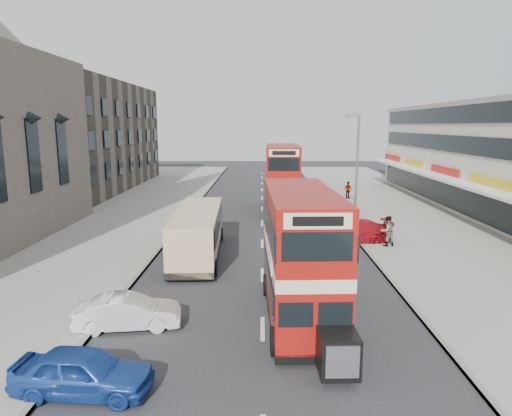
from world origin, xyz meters
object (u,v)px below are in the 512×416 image
(cyclist, at_px, (310,209))
(car_right_b, at_px, (324,208))
(pedestrian_far, at_px, (348,190))
(car_right_a, at_px, (350,231))
(coach, at_px, (198,231))
(street_lamp, at_px, (356,162))
(bus_main, at_px, (301,255))
(car_right_c, at_px, (307,189))
(pedestrian_near, at_px, (387,231))
(car_left_front, at_px, (128,312))
(bus_second, at_px, (283,178))
(car_left_near, at_px, (83,372))

(cyclist, bearing_deg, car_right_b, 4.39)
(pedestrian_far, bearing_deg, car_right_a, -125.70)
(coach, xyz_separation_m, car_right_a, (9.17, 3.09, -0.71))
(street_lamp, distance_m, bus_main, 16.08)
(coach, bearing_deg, pedestrian_far, 55.74)
(coach, distance_m, car_right_c, 23.83)
(car_right_a, xyz_separation_m, pedestrian_near, (1.99, -1.30, 0.34))
(car_right_c, height_order, cyclist, cyclist)
(car_right_a, distance_m, car_right_b, 8.26)
(car_right_a, distance_m, pedestrian_far, 16.82)
(car_right_b, distance_m, pedestrian_near, 9.87)
(bus_main, bearing_deg, car_left_front, 5.93)
(bus_second, relative_size, car_left_front, 2.65)
(bus_main, xyz_separation_m, car_right_a, (4.11, 11.45, -1.80))
(bus_second, height_order, car_right_c, bus_second)
(car_left_near, bearing_deg, street_lamp, -25.70)
(street_lamp, xyz_separation_m, car_left_front, (-11.43, -16.00, -4.16))
(car_left_near, xyz_separation_m, car_right_c, (9.66, 35.69, 0.10))
(car_right_a, bearing_deg, cyclist, -171.48)
(car_left_front, bearing_deg, pedestrian_far, -32.87)
(street_lamp, relative_size, car_right_c, 1.83)
(car_left_front, bearing_deg, coach, -15.82)
(car_left_near, relative_size, cyclist, 1.93)
(car_right_b, bearing_deg, coach, -36.52)
(street_lamp, bearing_deg, bus_second, 124.34)
(bus_main, distance_m, pedestrian_far, 28.93)
(car_left_front, height_order, pedestrian_near, pedestrian_near)
(coach, bearing_deg, car_left_front, -100.39)
(coach, relative_size, car_left_front, 2.49)
(car_left_front, distance_m, cyclist, 22.26)
(car_left_near, bearing_deg, pedestrian_far, -18.15)
(car_right_b, relative_size, pedestrian_near, 2.60)
(coach, distance_m, pedestrian_far, 23.10)
(car_right_b, relative_size, pedestrian_far, 2.86)
(car_right_c, bearing_deg, coach, -14.83)
(car_right_b, distance_m, cyclist, 1.19)
(bus_main, height_order, cyclist, bus_main)
(coach, height_order, car_right_b, coach)
(car_left_front, distance_m, car_right_c, 33.01)
(coach, height_order, car_left_near, coach)
(bus_main, xyz_separation_m, car_right_c, (3.27, 30.67, -1.78))
(pedestrian_far, bearing_deg, cyclist, -144.23)
(coach, height_order, car_right_c, coach)
(car_left_near, xyz_separation_m, car_right_a, (10.50, 16.47, 0.08))
(car_left_near, relative_size, car_right_c, 0.87)
(pedestrian_far, bearing_deg, car_right_c, 119.46)
(car_right_c, bearing_deg, cyclist, 1.41)
(bus_main, xyz_separation_m, pedestrian_far, (7.08, 28.01, -1.54))
(coach, distance_m, car_right_a, 9.71)
(car_left_near, bearing_deg, car_right_b, -18.03)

